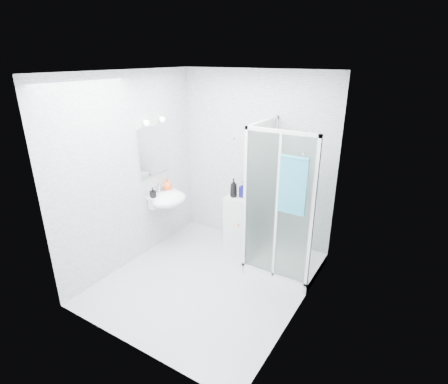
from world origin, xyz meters
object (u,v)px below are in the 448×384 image
Objects in this scene: wall_basin at (167,199)px; soap_dispenser_orange at (167,184)px; shower_enclosure at (279,240)px; hand_towel at (293,184)px; soap_dispenser_black at (153,193)px; storage_cabinet at (238,221)px; shampoo_bottle_a at (234,188)px; shampoo_bottle_b at (244,189)px.

soap_dispenser_orange is (-0.11, 0.14, 0.16)m from wall_basin.
hand_towel is at bearing -55.72° from shower_enclosure.
wall_basin is 0.82× the size of hand_towel.
wall_basin is 3.64× the size of soap_dispenser_black.
hand_towel is at bearing -2.52° from wall_basin.
shampoo_bottle_a is at bearing -152.91° from storage_cabinet.
storage_cabinet is 2.86× the size of shampoo_bottle_a.
wall_basin is 1.13m from shampoo_bottle_b.
wall_basin is at bearing 177.48° from hand_towel.
storage_cabinet is 1.18× the size of hand_towel.
hand_towel reaches higher than soap_dispenser_black.
storage_cabinet is 0.55m from shampoo_bottle_a.
storage_cabinet is 1.63m from hand_towel.
wall_basin is 1.11m from storage_cabinet.
soap_dispenser_black is (-0.95, -0.78, 0.54)m from storage_cabinet.
soap_dispenser_orange is at bearing 173.67° from hand_towel.
hand_towel is 1.39m from shampoo_bottle_a.
hand_towel is at bearing -35.73° from shampoo_bottle_b.
hand_towel is at bearing -6.33° from soap_dispenser_orange.
shampoo_bottle_a is at bearing 40.05° from soap_dispenser_black.
soap_dispenser_black is at bearing -163.89° from shower_enclosure.
hand_towel is at bearing 2.97° from soap_dispenser_black.
hand_towel reaches higher than shampoo_bottle_b.
soap_dispenser_orange reaches higher than soap_dispenser_black.
shampoo_bottle_a is (-0.86, 0.24, 0.50)m from shower_enclosure.
shampoo_bottle_a is 0.15m from shampoo_bottle_b.
shower_enclosure is 1.72m from wall_basin.
soap_dispenser_orange is at bearing -155.86° from storage_cabinet.
shower_enclosure reaches higher than soap_dispenser_orange.
shampoo_bottle_b is (0.93, 0.63, 0.13)m from wall_basin.
soap_dispenser_orange is (-1.76, -0.18, 0.51)m from shower_enclosure.
shampoo_bottle_a is 1.50× the size of soap_dispenser_orange.
shampoo_bottle_b is 1.61× the size of soap_dispenser_black.
wall_basin is at bearing 62.90° from soap_dispenser_black.
shampoo_bottle_a is (-0.06, -0.03, 0.54)m from storage_cabinet.
storage_cabinet is 0.53m from shampoo_bottle_b.
wall_basin is 0.26m from soap_dispenser_black.
shampoo_bottle_a is 1.14× the size of shampoo_bottle_b.
shower_enclosure is 3.57× the size of wall_basin.
soap_dispenser_black is (-2.03, -0.10, -0.48)m from hand_towel.
storage_cabinet is at bearing 39.40° from soap_dispenser_black.
hand_towel is 2.41× the size of shampoo_bottle_a.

